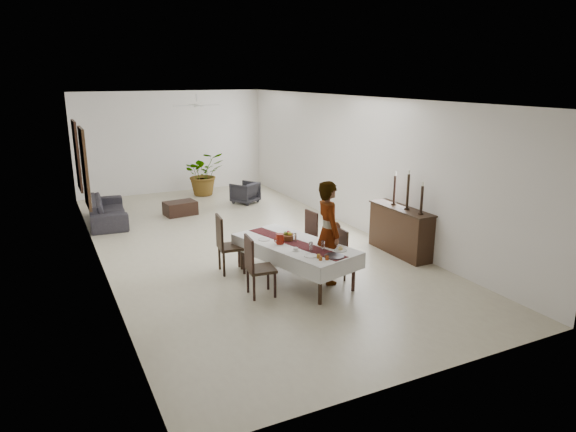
{
  "coord_description": "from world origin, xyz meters",
  "views": [
    {
      "loc": [
        -3.9,
        -10.35,
        3.67
      ],
      "look_at": [
        0.29,
        -1.82,
        1.05
      ],
      "focal_mm": 32.0,
      "sensor_mm": 36.0,
      "label": 1
    }
  ],
  "objects_px": {
    "red_pitcher": "(280,239)",
    "woman": "(328,232)",
    "dining_table_top": "(295,245)",
    "sideboard_body": "(400,231)",
    "sofa": "(107,210)"
  },
  "relations": [
    {
      "from": "dining_table_top",
      "to": "sideboard_body",
      "type": "xyz_separation_m",
      "value": [
        2.65,
        0.31,
        -0.19
      ]
    },
    {
      "from": "dining_table_top",
      "to": "red_pitcher",
      "type": "height_order",
      "value": "red_pitcher"
    },
    {
      "from": "dining_table_top",
      "to": "red_pitcher",
      "type": "xyz_separation_m",
      "value": [
        -0.26,
        0.07,
        0.13
      ]
    },
    {
      "from": "dining_table_top",
      "to": "sideboard_body",
      "type": "relative_size",
      "value": 1.39
    },
    {
      "from": "dining_table_top",
      "to": "sofa",
      "type": "distance_m",
      "value": 6.12
    },
    {
      "from": "red_pitcher",
      "to": "sideboard_body",
      "type": "bearing_deg",
      "value": 4.63
    },
    {
      "from": "red_pitcher",
      "to": "woman",
      "type": "xyz_separation_m",
      "value": [
        0.77,
        -0.41,
        0.13
      ]
    },
    {
      "from": "sideboard_body",
      "to": "sofa",
      "type": "height_order",
      "value": "sideboard_body"
    },
    {
      "from": "sideboard_body",
      "to": "sofa",
      "type": "relative_size",
      "value": 0.73
    },
    {
      "from": "dining_table_top",
      "to": "sofa",
      "type": "xyz_separation_m",
      "value": [
        -2.58,
        5.54,
        -0.36
      ]
    },
    {
      "from": "dining_table_top",
      "to": "red_pitcher",
      "type": "distance_m",
      "value": 0.3
    },
    {
      "from": "dining_table_top",
      "to": "sideboard_body",
      "type": "bearing_deg",
      "value": -8.96
    },
    {
      "from": "woman",
      "to": "dining_table_top",
      "type": "bearing_deg",
      "value": 66.26
    },
    {
      "from": "dining_table_top",
      "to": "woman",
      "type": "distance_m",
      "value": 0.66
    },
    {
      "from": "dining_table_top",
      "to": "sideboard_body",
      "type": "distance_m",
      "value": 2.68
    }
  ]
}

